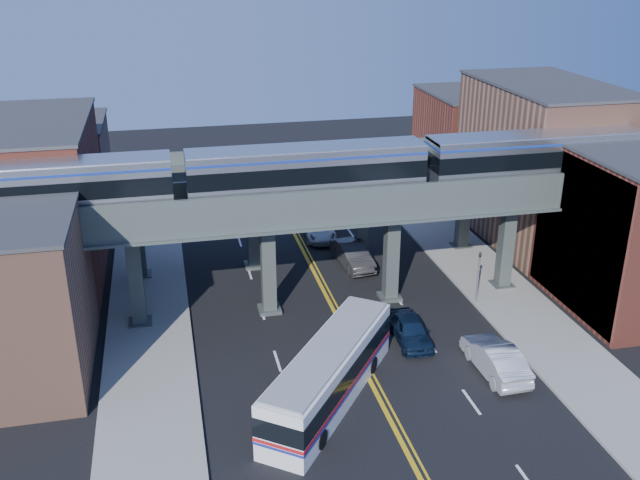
{
  "coord_description": "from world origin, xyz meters",
  "views": [
    {
      "loc": [
        -9.69,
        -31.95,
        21.41
      ],
      "look_at": [
        -0.94,
        6.97,
        5.02
      ],
      "focal_mm": 40.0,
      "sensor_mm": 36.0,
      "label": 1
    }
  ],
  "objects_px": {
    "traffic_signal": "(478,272)",
    "car_lane_a": "(410,330)",
    "stop_sign": "(356,316)",
    "car_parked_curb": "(495,358)",
    "transit_train": "(307,170)",
    "car_lane_c": "(319,229)",
    "transit_bus": "(329,374)",
    "car_lane_d": "(334,206)",
    "car_lane_b": "(353,255)"
  },
  "relations": [
    {
      "from": "traffic_signal",
      "to": "transit_bus",
      "type": "relative_size",
      "value": 0.38
    },
    {
      "from": "transit_train",
      "to": "car_lane_a",
      "type": "distance_m",
      "value": 11.22
    },
    {
      "from": "stop_sign",
      "to": "traffic_signal",
      "type": "bearing_deg",
      "value": 18.63
    },
    {
      "from": "stop_sign",
      "to": "transit_bus",
      "type": "bearing_deg",
      "value": -118.56
    },
    {
      "from": "traffic_signal",
      "to": "car_lane_d",
      "type": "distance_m",
      "value": 18.91
    },
    {
      "from": "stop_sign",
      "to": "car_lane_d",
      "type": "xyz_separation_m",
      "value": [
        3.88,
        21.17,
        -0.95
      ]
    },
    {
      "from": "car_lane_a",
      "to": "car_parked_curb",
      "type": "xyz_separation_m",
      "value": [
        3.4,
        -4.1,
        0.1
      ]
    },
    {
      "from": "transit_bus",
      "to": "car_parked_curb",
      "type": "relative_size",
      "value": 2.04
    },
    {
      "from": "car_lane_a",
      "to": "car_parked_curb",
      "type": "bearing_deg",
      "value": -48.18
    },
    {
      "from": "traffic_signal",
      "to": "car_lane_c",
      "type": "bearing_deg",
      "value": 118.78
    },
    {
      "from": "transit_train",
      "to": "car_lane_d",
      "type": "relative_size",
      "value": 7.86
    },
    {
      "from": "stop_sign",
      "to": "traffic_signal",
      "type": "height_order",
      "value": "traffic_signal"
    },
    {
      "from": "traffic_signal",
      "to": "car_lane_b",
      "type": "relative_size",
      "value": 0.8
    },
    {
      "from": "transit_bus",
      "to": "car_lane_d",
      "type": "bearing_deg",
      "value": 22.23
    },
    {
      "from": "car_lane_b",
      "to": "car_parked_curb",
      "type": "height_order",
      "value": "car_parked_curb"
    },
    {
      "from": "car_lane_c",
      "to": "car_lane_d",
      "type": "relative_size",
      "value": 0.89
    },
    {
      "from": "transit_bus",
      "to": "car_lane_a",
      "type": "xyz_separation_m",
      "value": [
        5.96,
        4.6,
        -0.75
      ]
    },
    {
      "from": "car_lane_b",
      "to": "car_lane_c",
      "type": "distance_m",
      "value": 6.0
    },
    {
      "from": "car_parked_curb",
      "to": "traffic_signal",
      "type": "bearing_deg",
      "value": -108.29
    },
    {
      "from": "transit_train",
      "to": "stop_sign",
      "type": "distance_m",
      "value": 9.1
    },
    {
      "from": "car_lane_b",
      "to": "car_lane_d",
      "type": "bearing_deg",
      "value": 77.99
    },
    {
      "from": "transit_train",
      "to": "traffic_signal",
      "type": "relative_size",
      "value": 10.76
    },
    {
      "from": "car_lane_b",
      "to": "car_parked_curb",
      "type": "xyz_separation_m",
      "value": [
        3.86,
        -15.26,
        0.02
      ]
    },
    {
      "from": "stop_sign",
      "to": "car_lane_c",
      "type": "xyz_separation_m",
      "value": [
        1.5,
        16.47,
        -1.07
      ]
    },
    {
      "from": "car_lane_a",
      "to": "transit_bus",
      "type": "bearing_deg",
      "value": -140.14
    },
    {
      "from": "transit_train",
      "to": "car_parked_curb",
      "type": "distance_m",
      "value": 15.23
    },
    {
      "from": "traffic_signal",
      "to": "car_lane_a",
      "type": "xyz_separation_m",
      "value": [
        -5.76,
        -3.57,
        -1.53
      ]
    },
    {
      "from": "traffic_signal",
      "to": "car_parked_curb",
      "type": "distance_m",
      "value": 8.16
    },
    {
      "from": "car_lane_c",
      "to": "car_parked_curb",
      "type": "bearing_deg",
      "value": -72.62
    },
    {
      "from": "car_lane_b",
      "to": "transit_bus",
      "type": "bearing_deg",
      "value": -114.7
    },
    {
      "from": "car_lane_a",
      "to": "car_lane_c",
      "type": "relative_size",
      "value": 0.9
    },
    {
      "from": "traffic_signal",
      "to": "car_lane_a",
      "type": "height_order",
      "value": "traffic_signal"
    },
    {
      "from": "transit_train",
      "to": "traffic_signal",
      "type": "distance_m",
      "value": 12.88
    },
    {
      "from": "transit_bus",
      "to": "car_lane_d",
      "type": "xyz_separation_m",
      "value": [
        6.7,
        26.35,
        -0.71
      ]
    },
    {
      "from": "car_lane_c",
      "to": "car_lane_b",
      "type": "bearing_deg",
      "value": -74.74
    },
    {
      "from": "stop_sign",
      "to": "traffic_signal",
      "type": "xyz_separation_m",
      "value": [
        8.9,
        3.0,
        0.54
      ]
    },
    {
      "from": "stop_sign",
      "to": "transit_train",
      "type": "bearing_deg",
      "value": 110.07
    },
    {
      "from": "car_lane_c",
      "to": "car_lane_d",
      "type": "xyz_separation_m",
      "value": [
        2.38,
        4.7,
        0.12
      ]
    },
    {
      "from": "transit_train",
      "to": "traffic_signal",
      "type": "height_order",
      "value": "transit_train"
    },
    {
      "from": "transit_train",
      "to": "transit_bus",
      "type": "bearing_deg",
      "value": -95.56
    },
    {
      "from": "car_lane_c",
      "to": "car_parked_curb",
      "type": "height_order",
      "value": "car_parked_curb"
    },
    {
      "from": "transit_train",
      "to": "transit_bus",
      "type": "relative_size",
      "value": 4.1
    },
    {
      "from": "transit_train",
      "to": "car_lane_d",
      "type": "bearing_deg",
      "value": 70.55
    },
    {
      "from": "transit_bus",
      "to": "car_parked_curb",
      "type": "height_order",
      "value": "transit_bus"
    },
    {
      "from": "stop_sign",
      "to": "car_lane_c",
      "type": "bearing_deg",
      "value": 84.8
    },
    {
      "from": "car_lane_b",
      "to": "car_parked_curb",
      "type": "bearing_deg",
      "value": -81.28
    },
    {
      "from": "stop_sign",
      "to": "transit_bus",
      "type": "relative_size",
      "value": 0.24
    },
    {
      "from": "car_lane_b",
      "to": "car_lane_d",
      "type": "distance_m",
      "value": 10.65
    },
    {
      "from": "car_lane_a",
      "to": "traffic_signal",
      "type": "bearing_deg",
      "value": 34.02
    },
    {
      "from": "car_lane_d",
      "to": "transit_bus",
      "type": "bearing_deg",
      "value": -109.1
    }
  ]
}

